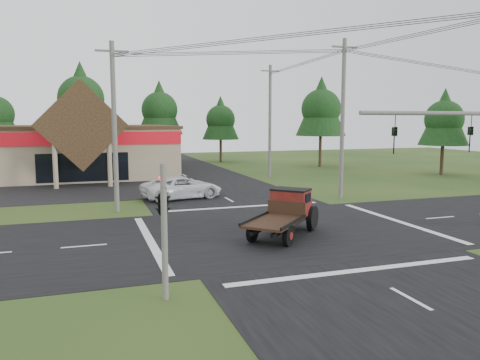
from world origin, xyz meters
name	(u,v)px	position (x,y,z in m)	size (l,w,h in m)	color
ground	(285,230)	(0.00, 0.00, 0.00)	(120.00, 120.00, 0.00)	#224016
road_ns	(285,230)	(0.00, 0.00, 0.01)	(12.00, 120.00, 0.02)	black
road_ew	(285,230)	(0.00, 0.00, 0.01)	(120.00, 12.00, 0.02)	black
parking_apron	(32,191)	(-14.00, 19.00, 0.01)	(28.00, 14.00, 0.02)	black
cvs_building	(23,150)	(-15.70, 29.57, 2.78)	(30.40, 18.20, 9.19)	#998C67
traffic_signal_corner	(163,191)	(-7.50, -7.32, 3.52)	(0.53, 2.48, 4.40)	#595651
utility_pole_nw	(114,126)	(-8.00, 8.00, 5.39)	(2.00, 0.30, 10.50)	#595651
utility_pole_ne	(343,118)	(8.00, 8.00, 5.89)	(2.00, 0.30, 11.50)	#595651
utility_pole_n	(270,120)	(8.00, 22.00, 5.74)	(2.00, 0.30, 11.20)	#595651
tree_row_c	(81,96)	(-10.00, 41.00, 8.72)	(7.28, 7.28, 13.13)	#332316
tree_row_d	(160,108)	(0.00, 42.00, 7.38)	(6.16, 6.16, 11.11)	#332316
tree_row_e	(221,118)	(8.00, 40.00, 6.03)	(5.04, 5.04, 9.09)	#332316
tree_side_ne	(321,107)	(18.00, 30.00, 7.38)	(6.16, 6.16, 11.11)	#332316
tree_side_e_near	(444,117)	(26.00, 18.00, 6.03)	(5.04, 5.04, 9.09)	#332316
antique_flatbed_truck	(283,214)	(-0.63, -1.14, 1.15)	(2.10, 5.51, 2.30)	#540C13
white_pickup	(182,187)	(-3.11, 11.71, 0.83)	(2.74, 5.95, 1.65)	white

